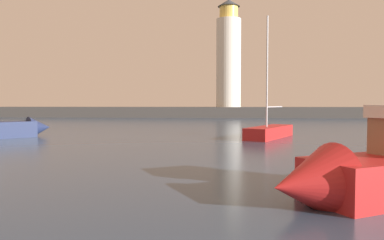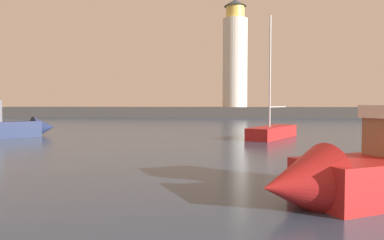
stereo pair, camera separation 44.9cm
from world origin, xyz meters
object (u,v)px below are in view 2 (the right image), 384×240
Objects in this scene: motorboat_2 at (6,126)px; sailboat_moored at (273,131)px; lighthouse at (235,56)px; motorboat_3 at (369,171)px.

sailboat_moored reaches higher than motorboat_2.
sailboat_moored is at bearing 4.97° from motorboat_2.
lighthouse reaches higher than motorboat_3.
lighthouse is 2.19× the size of sailboat_moored.
sailboat_moored is at bearing -86.62° from lighthouse.
motorboat_2 is 25.64m from motorboat_3.
motorboat_3 is at bearing -38.40° from motorboat_2.
motorboat_2 is 0.90× the size of motorboat_3.
sailboat_moored is at bearing 91.78° from motorboat_3.
motorboat_2 is 19.63m from sailboat_moored.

